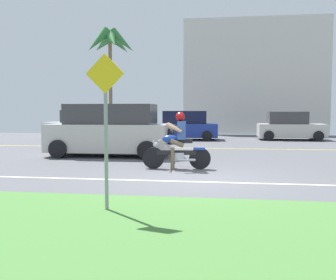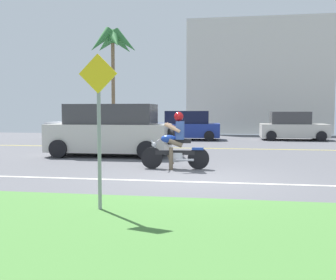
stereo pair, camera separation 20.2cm
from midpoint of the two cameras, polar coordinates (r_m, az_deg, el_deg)
ground at (r=12.27m, az=4.86°, el=-3.49°), size 56.00×30.00×0.04m
grass_median at (r=5.34m, az=0.21°, el=-13.26°), size 56.00×3.80×0.06m
lane_line_near at (r=9.01m, az=3.61°, el=-6.17°), size 50.40×0.12×0.01m
lane_line_far at (r=17.05m, az=5.82°, el=-1.23°), size 50.40×0.12×0.01m
motorcyclist at (r=10.90m, az=0.82°, el=-0.73°), size 1.93×0.63×1.62m
suv_nearby at (r=14.29m, az=-8.91°, el=1.35°), size 4.57×2.17×1.89m
parked_car_0 at (r=24.23m, az=-12.83°, el=2.17°), size 4.47×2.19×1.69m
parked_car_1 at (r=22.17m, az=1.82°, el=2.03°), size 4.27×2.12×1.64m
parked_car_2 at (r=23.04m, az=17.28°, el=1.88°), size 3.66×1.94×1.60m
palm_tree_0 at (r=25.25m, az=-8.66°, el=13.69°), size 3.35×3.50×6.86m
street_sign at (r=6.21m, az=-10.12°, el=3.35°), size 0.62×0.06×2.54m
building_far at (r=30.31m, az=12.32°, el=8.92°), size 10.28×4.00×8.27m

